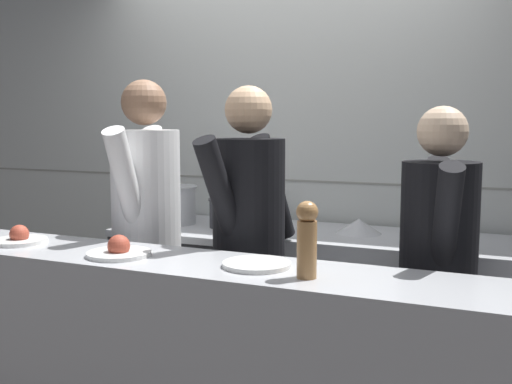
# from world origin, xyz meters

# --- Properties ---
(wall_back_tiled) EXTENTS (8.00, 0.06, 2.60)m
(wall_back_tiled) POSITION_xyz_m (0.00, 1.30, 1.30)
(wall_back_tiled) COLOR silver
(wall_back_tiled) RESTS_ON ground_plane
(oven_range) EXTENTS (0.84, 0.71, 0.89)m
(oven_range) POSITION_xyz_m (-0.44, 0.90, 0.45)
(oven_range) COLOR #232326
(oven_range) RESTS_ON ground_plane
(prep_counter) EXTENTS (1.32, 0.65, 0.91)m
(prep_counter) POSITION_xyz_m (0.69, 0.90, 0.45)
(prep_counter) COLOR #B7BABF
(prep_counter) RESTS_ON ground_plane
(pass_counter) EXTENTS (2.78, 0.45, 0.96)m
(pass_counter) POSITION_xyz_m (0.25, -0.20, 0.47)
(pass_counter) COLOR #B7BABF
(pass_counter) RESTS_ON ground_plane
(stock_pot) EXTENTS (0.28, 0.28, 0.23)m
(stock_pot) POSITION_xyz_m (-0.61, 0.89, 1.01)
(stock_pot) COLOR #B7BABF
(stock_pot) RESTS_ON oven_range
(sauce_pot) EXTENTS (0.25, 0.25, 0.17)m
(sauce_pot) POSITION_xyz_m (-0.24, 0.91, 0.98)
(sauce_pot) COLOR #2D2D33
(sauce_pot) RESTS_ON oven_range
(mixing_bowl_steel) EXTENTS (0.25, 0.25, 0.08)m
(mixing_bowl_steel) POSITION_xyz_m (0.54, 0.95, 0.95)
(mixing_bowl_steel) COLOR #B7BABF
(mixing_bowl_steel) RESTS_ON prep_counter
(plated_dish_main) EXTENTS (0.25, 0.25, 0.09)m
(plated_dish_main) POSITION_xyz_m (-0.77, -0.20, 0.98)
(plated_dish_main) COLOR white
(plated_dish_main) RESTS_ON pass_counter
(plated_dish_appetiser) EXTENTS (0.27, 0.27, 0.09)m
(plated_dish_appetiser) POSITION_xyz_m (-0.18, -0.23, 0.98)
(plated_dish_appetiser) COLOR white
(plated_dish_appetiser) RESTS_ON pass_counter
(plated_dish_dessert) EXTENTS (0.27, 0.27, 0.02)m
(plated_dish_dessert) POSITION_xyz_m (0.42, -0.17, 0.97)
(plated_dish_dessert) COLOR white
(plated_dish_dessert) RESTS_ON pass_counter
(pepper_mill) EXTENTS (0.08, 0.08, 0.28)m
(pepper_mill) POSITION_xyz_m (0.65, -0.26, 1.10)
(pepper_mill) COLOR #AD7A47
(pepper_mill) RESTS_ON pass_counter
(chef_head_cook) EXTENTS (0.40, 0.76, 1.73)m
(chef_head_cook) POSITION_xyz_m (-0.41, 0.30, 0.96)
(chef_head_cook) COLOR black
(chef_head_cook) RESTS_ON ground_plane
(chef_sous) EXTENTS (0.41, 0.74, 1.68)m
(chef_sous) POSITION_xyz_m (0.17, 0.30, 0.94)
(chef_sous) COLOR black
(chef_sous) RESTS_ON ground_plane
(chef_line) EXTENTS (0.39, 0.69, 1.58)m
(chef_line) POSITION_xyz_m (1.03, 0.33, 0.88)
(chef_line) COLOR black
(chef_line) RESTS_ON ground_plane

